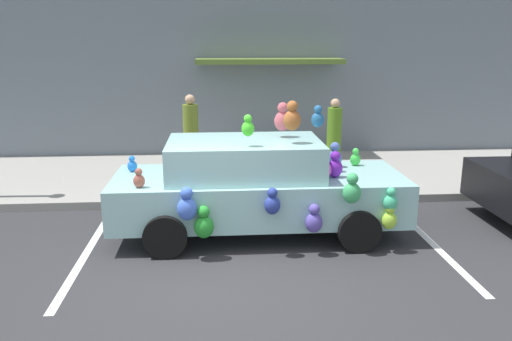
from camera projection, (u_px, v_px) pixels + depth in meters
The scene contains 9 objects.
ground_plane at pixel (209, 279), 6.78m from camera, with size 60.00×60.00×0.00m, color #2D2D30.
sidewalk at pixel (212, 176), 11.59m from camera, with size 24.00×4.00×0.15m, color gray.
storefront_building at pixel (211, 34), 12.88m from camera, with size 24.00×1.25×6.40m.
parking_stripe_front at pixel (431, 242), 8.00m from camera, with size 0.12×3.60×0.01m, color silver.
parking_stripe_rear at pixel (87, 253), 7.61m from camera, with size 0.12×3.60×0.01m, color silver.
plush_covered_car at pixel (256, 186), 8.18m from camera, with size 4.60×2.05×2.20m.
teddy_bear_on_sidewalk at pixel (273, 171), 10.28m from camera, with size 0.40×0.33×0.76m.
pedestrian_near_shopfront at pixel (334, 136), 11.83m from camera, with size 0.33×0.33×1.62m.
pedestrian_walking_past at pixel (191, 140), 10.90m from camera, with size 0.32×0.32×1.81m.
Camera 1 is at (0.15, -6.24, 3.09)m, focal length 35.96 mm.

